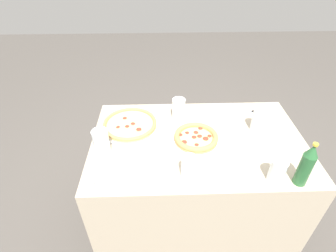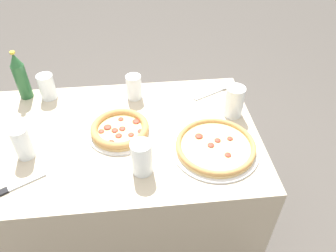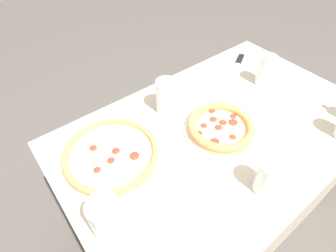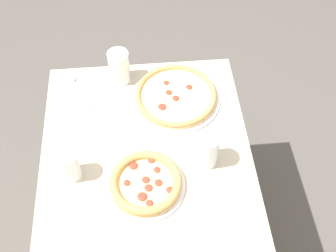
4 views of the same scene
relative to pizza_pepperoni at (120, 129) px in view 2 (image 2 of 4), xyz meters
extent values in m
plane|color=#4C4742|center=(-0.02, -0.01, -0.73)|extent=(8.00, 8.00, 0.00)
cube|color=#B7A88E|center=(-0.02, -0.01, -0.38)|extent=(1.16, 0.73, 0.71)
cylinder|color=silver|center=(0.00, 0.00, -0.02)|extent=(0.26, 0.26, 0.01)
cylinder|color=tan|center=(0.00, 0.00, -0.01)|extent=(0.23, 0.23, 0.01)
cylinder|color=#EACC7F|center=(0.00, 0.00, 0.00)|extent=(0.21, 0.21, 0.00)
torus|color=tan|center=(0.00, 0.00, 0.01)|extent=(0.24, 0.24, 0.03)
ellipsoid|color=#A83323|center=(-0.05, 0.01, 0.01)|extent=(0.03, 0.03, 0.01)
ellipsoid|color=#A83323|center=(0.07, 0.04, 0.01)|extent=(0.03, 0.03, 0.01)
ellipsoid|color=#A83323|center=(-0.01, -0.04, 0.01)|extent=(0.03, 0.03, 0.01)
ellipsoid|color=#A83323|center=(0.08, -0.02, 0.00)|extent=(0.02, 0.02, 0.01)
ellipsoid|color=#A83323|center=(0.01, 0.00, 0.01)|extent=(0.03, 0.03, 0.01)
ellipsoid|color=#A83323|center=(0.04, -0.04, 0.00)|extent=(0.02, 0.02, 0.01)
ellipsoid|color=#A83323|center=(-0.07, -0.01, 0.00)|extent=(0.02, 0.02, 0.01)
ellipsoid|color=#A83323|center=(-0.03, -0.08, 0.01)|extent=(0.03, 0.03, 0.01)
ellipsoid|color=#A83323|center=(0.00, 0.06, 0.00)|extent=(0.02, 0.02, 0.01)
ellipsoid|color=#A83323|center=(-0.02, -0.01, 0.01)|extent=(0.03, 0.03, 0.01)
cylinder|color=silver|center=(0.37, -0.13, -0.02)|extent=(0.34, 0.34, 0.01)
cylinder|color=#DBB775|center=(0.37, -0.13, -0.01)|extent=(0.31, 0.31, 0.01)
cylinder|color=#EACC7F|center=(0.37, -0.13, 0.00)|extent=(0.27, 0.27, 0.00)
torus|color=tan|center=(0.37, -0.13, 0.01)|extent=(0.31, 0.31, 0.02)
ellipsoid|color=#A83323|center=(0.31, -0.08, 0.01)|extent=(0.03, 0.03, 0.01)
ellipsoid|color=#A83323|center=(0.40, -0.19, 0.01)|extent=(0.02, 0.02, 0.01)
ellipsoid|color=#A83323|center=(0.38, -0.11, 0.01)|extent=(0.02, 0.02, 0.01)
ellipsoid|color=#A83323|center=(0.35, -0.13, 0.01)|extent=(0.03, 0.03, 0.01)
ellipsoid|color=#A83323|center=(0.43, -0.10, 0.00)|extent=(0.02, 0.02, 0.01)
cylinder|color=white|center=(-0.35, -0.09, 0.05)|extent=(0.07, 0.07, 0.13)
cylinder|color=#935123|center=(-0.35, -0.09, 0.03)|extent=(0.05, 0.05, 0.10)
cylinder|color=white|center=(0.08, -0.21, 0.05)|extent=(0.08, 0.08, 0.13)
cylinder|color=maroon|center=(0.08, -0.21, 0.04)|extent=(0.06, 0.06, 0.11)
cylinder|color=white|center=(-0.33, 0.29, 0.04)|extent=(0.07, 0.07, 0.12)
cylinder|color=beige|center=(-0.33, 0.29, 0.03)|extent=(0.06, 0.06, 0.10)
cylinder|color=white|center=(0.07, 0.24, 0.04)|extent=(0.07, 0.07, 0.11)
cylinder|color=silver|center=(0.07, 0.24, 0.01)|extent=(0.06, 0.06, 0.05)
cylinder|color=white|center=(0.49, 0.07, 0.05)|extent=(0.08, 0.08, 0.14)
cylinder|color=orange|center=(0.49, 0.07, 0.03)|extent=(0.07, 0.07, 0.09)
cylinder|color=#286033|center=(-0.44, 0.30, 0.06)|extent=(0.06, 0.06, 0.17)
cone|color=#286033|center=(-0.44, 0.30, 0.18)|extent=(0.06, 0.06, 0.06)
cylinder|color=gold|center=(-0.44, 0.30, 0.21)|extent=(0.02, 0.02, 0.01)
cube|color=silver|center=(-0.33, -0.22, -0.02)|extent=(0.12, 0.08, 0.01)
cube|color=silver|center=(0.41, 0.23, -0.02)|extent=(0.15, 0.09, 0.01)
ellipsoid|color=silver|center=(0.50, 0.27, -0.01)|extent=(0.05, 0.05, 0.01)
camera|label=1|loc=(0.19, 1.07, 0.91)|focal=28.00mm
camera|label=2|loc=(0.09, -1.00, 0.89)|focal=35.00mm
camera|label=3|loc=(0.54, 0.39, 0.67)|focal=28.00mm
camera|label=4|loc=(-0.67, -0.01, 1.21)|focal=45.00mm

